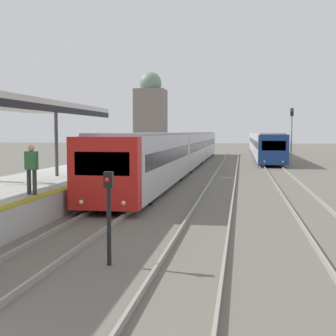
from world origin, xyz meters
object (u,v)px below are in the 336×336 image
train_far (262,143)px  signal_post_near (109,208)px  train_near (184,148)px  signal_mast_far (292,130)px  person_on_platform (31,167)px

train_far → signal_post_near: (-5.58, -50.95, -0.32)m
train_near → signal_mast_far: size_ratio=9.02×
person_on_platform → signal_post_near: person_on_platform is taller
person_on_platform → signal_mast_far: bearing=68.9°
train_far → signal_mast_far: signal_mast_far is taller
train_near → signal_post_near: (1.84, -28.84, -0.35)m
person_on_platform → train_near: 24.41m
train_near → signal_mast_far: bearing=29.4°
person_on_platform → train_far: 47.39m
train_near → signal_post_near: bearing=-86.4°
person_on_platform → train_far: (9.55, 46.42, -0.25)m
signal_post_near → signal_mast_far: 34.93m
signal_post_near → signal_mast_far: bearing=77.7°
person_on_platform → signal_mast_far: 31.70m
train_near → train_far: (7.41, 22.11, -0.03)m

